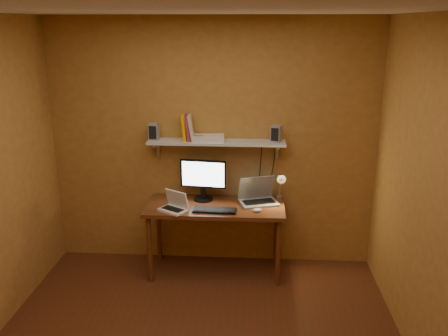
# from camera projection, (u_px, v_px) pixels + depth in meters

# --- Properties ---
(room) EXTENTS (3.44, 3.24, 2.64)m
(room) POSITION_uv_depth(u_px,v_px,m) (193.00, 199.00, 3.42)
(room) COLOR #592416
(room) RESTS_ON ground
(desk) EXTENTS (1.40, 0.60, 0.75)m
(desk) POSITION_uv_depth(u_px,v_px,m) (215.00, 213.00, 4.83)
(desk) COLOR brown
(desk) RESTS_ON ground
(wall_shelf) EXTENTS (1.40, 0.25, 0.21)m
(wall_shelf) POSITION_uv_depth(u_px,v_px,m) (216.00, 142.00, 4.81)
(wall_shelf) COLOR silver
(wall_shelf) RESTS_ON room
(monitor) EXTENTS (0.48, 0.22, 0.43)m
(monitor) POSITION_uv_depth(u_px,v_px,m) (203.00, 178.00, 4.88)
(monitor) COLOR black
(monitor) RESTS_ON desk
(laptop) EXTENTS (0.44, 0.37, 0.27)m
(laptop) POSITION_uv_depth(u_px,v_px,m) (258.00, 196.00, 4.86)
(laptop) COLOR gray
(laptop) RESTS_ON desk
(netbook) EXTENTS (0.32, 0.30, 0.20)m
(netbook) POSITION_uv_depth(u_px,v_px,m) (175.00, 205.00, 4.67)
(netbook) COLOR white
(netbook) RESTS_ON desk
(keyboard) EXTENTS (0.43, 0.17, 0.02)m
(keyboard) POSITION_uv_depth(u_px,v_px,m) (215.00, 210.00, 4.64)
(keyboard) COLOR black
(keyboard) RESTS_ON desk
(mouse) EXTENTS (0.10, 0.07, 0.03)m
(mouse) POSITION_uv_depth(u_px,v_px,m) (257.00, 210.00, 4.63)
(mouse) COLOR white
(mouse) RESTS_ON desk
(desk_lamp) EXTENTS (0.09, 0.23, 0.38)m
(desk_lamp) POSITION_uv_depth(u_px,v_px,m) (281.00, 183.00, 4.82)
(desk_lamp) COLOR silver
(desk_lamp) RESTS_ON desk
(speaker_left) EXTENTS (0.10, 0.10, 0.17)m
(speaker_left) POSITION_uv_depth(u_px,v_px,m) (154.00, 132.00, 4.82)
(speaker_left) COLOR gray
(speaker_left) RESTS_ON wall_shelf
(speaker_right) EXTENTS (0.12, 0.12, 0.17)m
(speaker_right) POSITION_uv_depth(u_px,v_px,m) (276.00, 134.00, 4.75)
(speaker_right) COLOR gray
(speaker_right) RESTS_ON wall_shelf
(books) EXTENTS (0.14, 0.18, 0.26)m
(books) POSITION_uv_depth(u_px,v_px,m) (188.00, 128.00, 4.80)
(books) COLOR #E9A800
(books) RESTS_ON wall_shelf
(shelf_camera) EXTENTS (0.11, 0.06, 0.06)m
(shelf_camera) POSITION_uv_depth(u_px,v_px,m) (198.00, 139.00, 4.75)
(shelf_camera) COLOR silver
(shelf_camera) RESTS_ON wall_shelf
(router) EXTENTS (0.34, 0.24, 0.05)m
(router) POSITION_uv_depth(u_px,v_px,m) (208.00, 138.00, 4.80)
(router) COLOR white
(router) RESTS_ON wall_shelf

